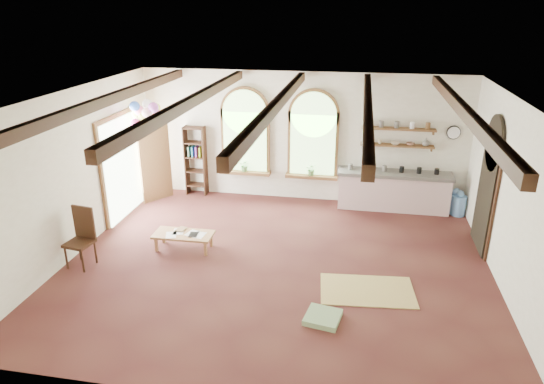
% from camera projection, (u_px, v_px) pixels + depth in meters
% --- Properties ---
extents(floor, '(8.00, 8.00, 0.00)m').
position_uv_depth(floor, '(277.00, 265.00, 9.31)').
color(floor, '#532822').
rests_on(floor, ground).
extents(ceiling_beams, '(6.20, 6.80, 0.18)m').
position_uv_depth(ceiling_beams, '(277.00, 104.00, 8.18)').
color(ceiling_beams, '#361A11').
rests_on(ceiling_beams, ceiling).
extents(window_left, '(1.30, 0.28, 2.20)m').
position_uv_depth(window_left, '(245.00, 134.00, 12.09)').
color(window_left, brown).
rests_on(window_left, floor).
extents(window_right, '(1.30, 0.28, 2.20)m').
position_uv_depth(window_right, '(313.00, 138.00, 11.80)').
color(window_right, brown).
rests_on(window_right, floor).
extents(left_doorway, '(0.10, 1.90, 2.50)m').
position_uv_depth(left_doorway, '(122.00, 167.00, 11.20)').
color(left_doorway, brown).
rests_on(left_doorway, floor).
extents(right_doorway, '(0.10, 1.30, 2.40)m').
position_uv_depth(right_doorway, '(485.00, 197.00, 9.62)').
color(right_doorway, black).
rests_on(right_doorway, floor).
extents(kitchen_counter, '(2.68, 0.62, 0.94)m').
position_uv_depth(kitchen_counter, '(393.00, 190.00, 11.68)').
color(kitchen_counter, beige).
rests_on(kitchen_counter, floor).
extents(wall_shelf_lower, '(1.70, 0.24, 0.04)m').
position_uv_depth(wall_shelf_lower, '(397.00, 145.00, 11.46)').
color(wall_shelf_lower, brown).
rests_on(wall_shelf_lower, wall_back).
extents(wall_shelf_upper, '(1.70, 0.24, 0.04)m').
position_uv_depth(wall_shelf_upper, '(399.00, 129.00, 11.31)').
color(wall_shelf_upper, brown).
rests_on(wall_shelf_upper, wall_back).
extents(wall_clock, '(0.32, 0.04, 0.32)m').
position_uv_depth(wall_clock, '(454.00, 133.00, 11.19)').
color(wall_clock, black).
rests_on(wall_clock, wall_back).
extents(bookshelf, '(0.53, 0.32, 1.80)m').
position_uv_depth(bookshelf, '(196.00, 161.00, 12.47)').
color(bookshelf, '#361A11').
rests_on(bookshelf, floor).
extents(coffee_table, '(1.21, 0.56, 0.34)m').
position_uv_depth(coffee_table, '(183.00, 235.00, 9.80)').
color(coffee_table, '#B57D52').
rests_on(coffee_table, floor).
extents(side_chair, '(0.52, 0.52, 1.15)m').
position_uv_depth(side_chair, '(81.00, 250.00, 9.17)').
color(side_chair, '#361A11').
rests_on(side_chair, floor).
extents(floor_mat, '(1.70, 1.14, 0.02)m').
position_uv_depth(floor_mat, '(367.00, 290.00, 8.45)').
color(floor_mat, tan).
rests_on(floor_mat, floor).
extents(floor_cushion, '(0.62, 0.62, 0.09)m').
position_uv_depth(floor_cushion, '(323.00, 317.00, 7.66)').
color(floor_cushion, gray).
rests_on(floor_cushion, floor).
extents(water_jug_a, '(0.32, 0.32, 0.63)m').
position_uv_depth(water_jug_a, '(455.00, 202.00, 11.51)').
color(water_jug_a, '#5F90CB').
rests_on(water_jug_a, floor).
extents(water_jug_b, '(0.32, 0.32, 0.62)m').
position_uv_depth(water_jug_b, '(459.00, 204.00, 11.40)').
color(water_jug_b, '#5F90CB').
rests_on(water_jug_b, floor).
extents(balloon_cluster, '(0.80, 0.83, 1.15)m').
position_uv_depth(balloon_cluster, '(146.00, 114.00, 11.04)').
color(balloon_cluster, white).
rests_on(balloon_cluster, floor).
extents(table_book, '(0.22, 0.28, 0.02)m').
position_uv_depth(table_book, '(178.00, 228.00, 9.98)').
color(table_book, olive).
rests_on(table_book, coffee_table).
extents(tablet, '(0.18, 0.25, 0.01)m').
position_uv_depth(tablet, '(193.00, 235.00, 9.73)').
color(tablet, black).
rests_on(tablet, coffee_table).
extents(potted_plant_left, '(0.27, 0.23, 0.30)m').
position_uv_depth(potted_plant_left, '(245.00, 165.00, 12.27)').
color(potted_plant_left, '#598C4C').
rests_on(potted_plant_left, window_left).
extents(potted_plant_right, '(0.27, 0.23, 0.30)m').
position_uv_depth(potted_plant_right, '(312.00, 169.00, 11.99)').
color(potted_plant_right, '#598C4C').
rests_on(potted_plant_right, window_right).
extents(shelf_cup_a, '(0.12, 0.10, 0.10)m').
position_uv_depth(shelf_cup_a, '(365.00, 141.00, 11.56)').
color(shelf_cup_a, white).
rests_on(shelf_cup_a, wall_shelf_lower).
extents(shelf_cup_b, '(0.10, 0.10, 0.09)m').
position_uv_depth(shelf_cup_b, '(380.00, 142.00, 11.50)').
color(shelf_cup_b, beige).
rests_on(shelf_cup_b, wall_shelf_lower).
extents(shelf_bowl_a, '(0.22, 0.22, 0.05)m').
position_uv_depth(shelf_bowl_a, '(395.00, 143.00, 11.45)').
color(shelf_bowl_a, beige).
rests_on(shelf_bowl_a, wall_shelf_lower).
extents(shelf_bowl_b, '(0.20, 0.20, 0.06)m').
position_uv_depth(shelf_bowl_b, '(410.00, 144.00, 11.39)').
color(shelf_bowl_b, '#8C664C').
rests_on(shelf_bowl_b, wall_shelf_lower).
extents(shelf_vase, '(0.18, 0.18, 0.19)m').
position_uv_depth(shelf_vase, '(426.00, 142.00, 11.31)').
color(shelf_vase, slate).
rests_on(shelf_vase, wall_shelf_lower).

